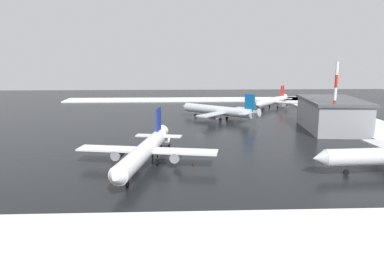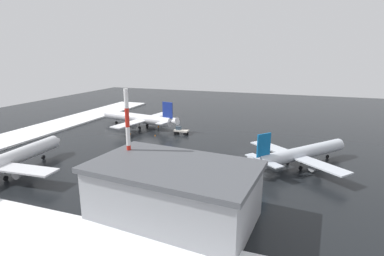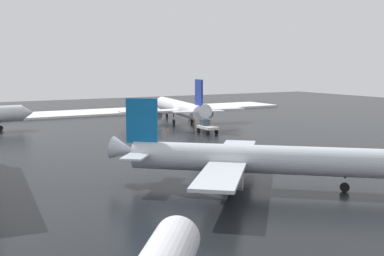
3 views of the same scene
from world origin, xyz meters
TOP-DOWN VIEW (x-y plane):
  - ground_plane at (0.00, 0.00)m, footprint 240.00×240.00m
  - snow_bank_left at (-67.00, 0.00)m, footprint 14.00×116.00m
  - airplane_foreground_jet at (-38.58, 13.18)m, footprint 32.84×27.45m
  - airplane_parked_portside at (13.89, -6.90)m, footprint 23.24×25.08m
  - pushback_tug at (-21.79, 9.83)m, footprint 4.67×2.43m
  - ground_crew_by_nose_gear at (-30.70, 12.19)m, footprint 0.36×0.36m
  - ground_crew_beside_wing at (-44.14, 18.54)m, footprint 0.36×0.36m
  - traffic_cone_near_nose at (-36.55, 4.00)m, footprint 0.36×0.36m
  - traffic_cone_mid_line at (-28.36, 5.08)m, footprint 0.36×0.36m

SIDE VIEW (x-z plane):
  - ground_plane at x=0.00m, z-range 0.00..0.00m
  - snow_bank_left at x=-67.00m, z-range 0.00..0.54m
  - traffic_cone_near_nose at x=-36.55m, z-range 0.00..0.55m
  - traffic_cone_mid_line at x=-28.36m, z-range 0.00..0.55m
  - ground_crew_by_nose_gear at x=-30.70m, z-range 0.12..1.83m
  - ground_crew_beside_wing at x=-44.14m, z-range 0.12..1.83m
  - pushback_tug at x=-21.79m, z-range 0.03..2.53m
  - airplane_parked_portside at x=13.89m, z-range -1.54..7.55m
  - airplane_foreground_jet at x=-38.58m, z-range -1.66..8.13m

